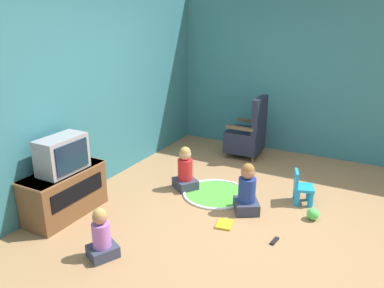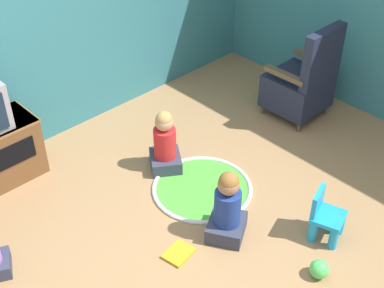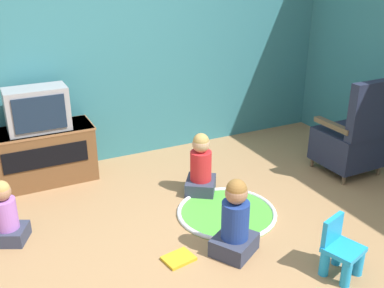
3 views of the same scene
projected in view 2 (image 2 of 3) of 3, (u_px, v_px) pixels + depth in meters
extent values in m
plane|color=#9E754C|center=(195.00, 253.00, 4.10)|extent=(30.00, 30.00, 0.00)
cube|color=teal|center=(10.00, 11.00, 4.48)|extent=(5.80, 0.12, 2.68)
cylinder|color=brown|center=(290.00, 92.00, 5.90)|extent=(0.04, 0.04, 0.10)
cylinder|color=brown|center=(263.00, 109.00, 5.64)|extent=(0.04, 0.04, 0.10)
cylinder|color=brown|center=(326.00, 109.00, 5.64)|extent=(0.04, 0.04, 0.10)
cylinder|color=brown|center=(299.00, 127.00, 5.37)|extent=(0.04, 0.04, 0.10)
cube|color=#1E2338|center=(297.00, 90.00, 5.50)|extent=(0.57, 0.56, 0.35)
cube|color=#1E2338|center=(323.00, 58.00, 5.09)|extent=(0.54, 0.11, 0.58)
cube|color=brown|center=(314.00, 58.00, 5.47)|extent=(0.08, 0.47, 0.05)
cube|color=brown|center=(285.00, 75.00, 5.20)|extent=(0.08, 0.47, 0.05)
cylinder|color=#1E99DB|center=(334.00, 237.00, 4.08)|extent=(0.07, 0.07, 0.23)
cylinder|color=#1E99DB|center=(340.00, 222.00, 4.20)|extent=(0.07, 0.07, 0.23)
cylinder|color=#1E99DB|center=(313.00, 229.00, 4.14)|extent=(0.07, 0.07, 0.23)
cylinder|color=#1E99DB|center=(320.00, 215.00, 4.27)|extent=(0.07, 0.07, 0.23)
cube|color=#1E99DB|center=(329.00, 217.00, 4.12)|extent=(0.31, 0.30, 0.04)
cube|color=#1E99DB|center=(318.00, 201.00, 4.09)|extent=(0.22, 0.10, 0.20)
cylinder|color=green|center=(202.00, 189.00, 4.69)|extent=(0.88, 0.88, 0.01)
torus|color=silver|center=(202.00, 188.00, 4.68)|extent=(0.89, 0.89, 0.04)
cube|color=#33384C|center=(166.00, 161.00, 4.90)|extent=(0.40, 0.41, 0.13)
cylinder|color=red|center=(165.00, 143.00, 4.77)|extent=(0.20, 0.20, 0.29)
sphere|color=tan|center=(164.00, 122.00, 4.64)|extent=(0.16, 0.16, 0.16)
sphere|color=tan|center=(164.00, 119.00, 4.62)|extent=(0.15, 0.15, 0.15)
cube|color=#33384C|center=(226.00, 227.00, 4.22)|extent=(0.42, 0.40, 0.14)
cylinder|color=navy|center=(227.00, 207.00, 4.09)|extent=(0.21, 0.21, 0.30)
sphere|color=#9E7051|center=(229.00, 185.00, 3.95)|extent=(0.17, 0.17, 0.17)
sphere|color=olive|center=(229.00, 182.00, 3.93)|extent=(0.16, 0.16, 0.16)
sphere|color=#4CCC59|center=(319.00, 269.00, 3.88)|extent=(0.14, 0.14, 0.14)
cube|color=gold|center=(179.00, 253.00, 4.08)|extent=(0.25, 0.21, 0.02)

